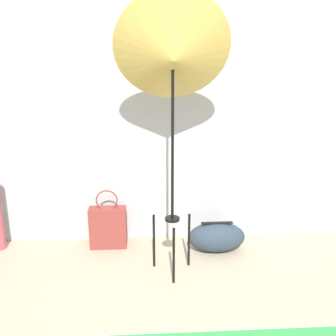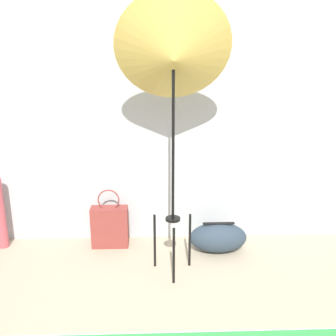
{
  "view_description": "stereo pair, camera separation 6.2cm",
  "coord_description": "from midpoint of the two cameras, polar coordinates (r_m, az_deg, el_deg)",
  "views": [
    {
      "loc": [
        -0.15,
        -1.32,
        1.74
      ],
      "look_at": [
        0.01,
        1.29,
        0.93
      ],
      "focal_mm": 42.0,
      "sensor_mm": 36.0,
      "label": 1
    },
    {
      "loc": [
        -0.08,
        -1.33,
        1.74
      ],
      "look_at": [
        0.01,
        1.29,
        0.93
      ],
      "focal_mm": 42.0,
      "sensor_mm": 36.0,
      "label": 2
    }
  ],
  "objects": [
    {
      "name": "photo_umbrella",
      "position": [
        2.8,
        1.47,
        15.96
      ],
      "size": [
        0.84,
        0.55,
        2.11
      ],
      "color": "black",
      "rests_on": "ground_plane"
    },
    {
      "name": "wall_back",
      "position": [
        3.46,
        -0.1,
        9.85
      ],
      "size": [
        8.0,
        0.05,
        2.6
      ],
      "color": "#B7BCC1",
      "rests_on": "ground_plane"
    },
    {
      "name": "duffel_bag",
      "position": [
        3.54,
        7.79,
        -9.97
      ],
      "size": [
        0.5,
        0.27,
        0.27
      ],
      "color": "#2D3D4C",
      "rests_on": "ground_plane"
    },
    {
      "name": "tote_bag",
      "position": [
        3.61,
        -7.95,
        -8.37
      ],
      "size": [
        0.33,
        0.13,
        0.55
      ],
      "color": "brown",
      "rests_on": "ground_plane"
    }
  ]
}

